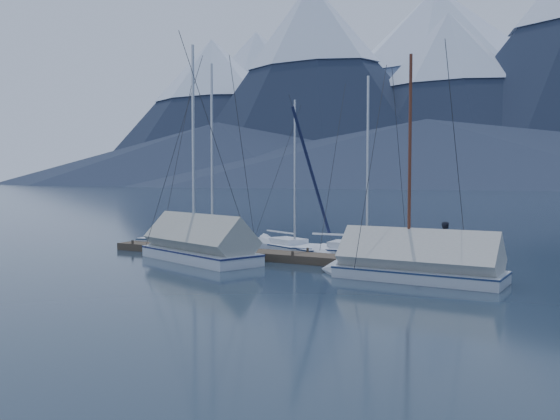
% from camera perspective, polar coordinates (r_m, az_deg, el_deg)
% --- Properties ---
extents(ground, '(1000.00, 1000.00, 0.00)m').
position_cam_1_polar(ground, '(24.39, -2.32, -5.38)').
color(ground, black).
rests_on(ground, ground).
extents(dock, '(18.00, 1.50, 0.54)m').
position_cam_1_polar(dock, '(26.08, 0.00, -4.59)').
color(dock, '#382D23').
rests_on(dock, ground).
extents(mooring_posts, '(15.12, 1.52, 0.35)m').
position_cam_1_polar(mooring_posts, '(26.29, -0.95, -4.00)').
color(mooring_posts, '#382D23').
rests_on(mooring_posts, ground).
extents(sailboat_open_left, '(8.11, 3.88, 10.35)m').
position_cam_1_polar(sailboat_open_left, '(30.55, -5.57, -3.35)').
color(sailboat_open_left, silver).
rests_on(sailboat_open_left, ground).
extents(sailboat_open_mid, '(6.24, 4.17, 8.06)m').
position_cam_1_polar(sailboat_open_mid, '(28.32, 1.94, -3.92)').
color(sailboat_open_mid, silver).
rests_on(sailboat_open_mid, ground).
extents(sailboat_open_right, '(6.87, 2.90, 8.92)m').
position_cam_1_polar(sailboat_open_right, '(26.79, 9.34, -4.33)').
color(sailboat_open_right, silver).
rests_on(sailboat_open_right, ground).
extents(sailboat_covered_near, '(6.81, 2.92, 8.78)m').
position_cam_1_polar(sailboat_covered_near, '(21.58, 11.91, -5.37)').
color(sailboat_covered_near, silver).
rests_on(sailboat_covered_near, ground).
extents(sailboat_covered_far, '(7.64, 4.51, 10.28)m').
position_cam_1_polar(sailboat_covered_far, '(26.45, -8.44, -3.66)').
color(sailboat_covered_far, silver).
rests_on(sailboat_covered_far, ground).
extents(person, '(0.59, 0.69, 1.60)m').
position_cam_1_polar(person, '(23.33, 15.68, -3.05)').
color(person, black).
rests_on(person, dock).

